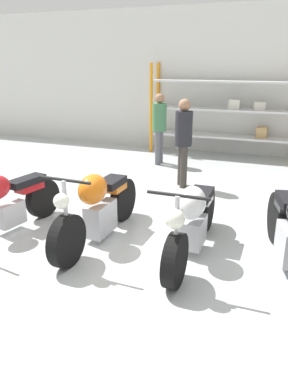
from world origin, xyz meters
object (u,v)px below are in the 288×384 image
(person_browsing, at_px, (183,136))
(shelving_rack, at_px, (225,110))
(motorcycle_red, at_px, (6,204))
(motorcycle_orange, at_px, (98,207))
(motorcycle_white, at_px, (193,220))
(person_near_rack, at_px, (159,124))

(person_browsing, bearing_deg, shelving_rack, -126.45)
(motorcycle_red, distance_m, motorcycle_orange, 1.31)
(motorcycle_red, height_order, person_browsing, person_browsing)
(motorcycle_white, relative_size, person_browsing, 1.30)
(motorcycle_red, xyz_separation_m, motorcycle_white, (2.54, 0.30, 0.02))
(person_browsing, bearing_deg, motorcycle_red, 28.62)
(person_browsing, xyz_separation_m, person_near_rack, (-0.95, 1.45, -0.03))
(motorcycle_red, height_order, motorcycle_white, motorcycle_white)
(shelving_rack, xyz_separation_m, motorcycle_red, (-2.02, -5.72, -0.70))
(motorcycle_orange, relative_size, person_near_rack, 1.34)
(shelving_rack, distance_m, person_browsing, 2.87)
(shelving_rack, distance_m, person_near_rack, 1.88)
(motorcycle_white, bearing_deg, person_browsing, -162.08)
(motorcycle_orange, xyz_separation_m, person_near_rack, (-0.50, 4.07, 0.48))
(motorcycle_orange, xyz_separation_m, motorcycle_white, (1.26, 0.04, -0.00))
(motorcycle_orange, bearing_deg, motorcycle_white, 93.69)
(motorcycle_orange, height_order, person_near_rack, person_near_rack)
(person_browsing, distance_m, person_near_rack, 1.73)
(shelving_rack, xyz_separation_m, motorcycle_white, (0.52, -5.42, -0.68))
(person_near_rack, bearing_deg, shelving_rack, -131.76)
(motorcycle_red, relative_size, person_near_rack, 1.23)
(motorcycle_red, distance_m, motorcycle_white, 2.56)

